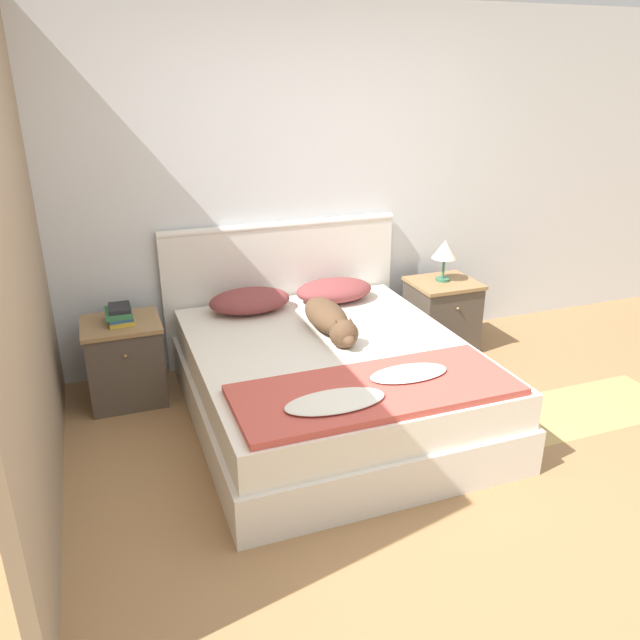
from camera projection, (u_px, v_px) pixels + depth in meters
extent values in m
plane|color=#997047|center=(423.00, 510.00, 3.18)|extent=(16.00, 16.00, 0.00)
cube|color=silver|center=(291.00, 189.00, 4.55)|extent=(9.00, 0.06, 2.55)
cube|color=gray|center=(17.00, 248.00, 3.05)|extent=(0.06, 3.10, 2.55)
cube|color=silver|center=(331.00, 397.00, 3.99)|extent=(1.71, 2.00, 0.28)
cube|color=silver|center=(331.00, 362.00, 3.90)|extent=(1.65, 1.94, 0.21)
cube|color=silver|center=(283.00, 292.00, 4.74)|extent=(1.79, 0.04, 1.03)
cylinder|color=silver|center=(281.00, 225.00, 4.55)|extent=(1.79, 0.06, 0.06)
cube|color=#4C4238|center=(125.00, 363.00, 4.15)|extent=(0.48, 0.43, 0.54)
cube|color=#937047|center=(120.00, 324.00, 4.05)|extent=(0.50, 0.46, 0.03)
sphere|color=#937047|center=(125.00, 356.00, 3.90)|extent=(0.02, 0.02, 0.02)
cube|color=#4C4238|center=(441.00, 317.00, 4.93)|extent=(0.48, 0.43, 0.54)
cube|color=#937047|center=(444.00, 283.00, 4.82)|extent=(0.50, 0.46, 0.03)
sphere|color=#937047|center=(458.00, 309.00, 4.68)|extent=(0.02, 0.02, 0.02)
ellipsoid|color=brown|center=(250.00, 301.00, 4.39)|extent=(0.58, 0.37, 0.16)
ellipsoid|color=brown|center=(334.00, 290.00, 4.60)|extent=(0.58, 0.37, 0.16)
cube|color=#BC4C42|center=(376.00, 390.00, 3.29)|extent=(1.52, 0.61, 0.04)
ellipsoid|color=silver|center=(335.00, 401.00, 3.11)|extent=(0.53, 0.24, 0.04)
ellipsoid|color=silver|center=(409.00, 373.00, 3.40)|extent=(0.46, 0.21, 0.03)
ellipsoid|color=brown|center=(326.00, 316.00, 4.09)|extent=(0.23, 0.53, 0.18)
sphere|color=brown|center=(344.00, 334.00, 3.83)|extent=(0.18, 0.18, 0.18)
ellipsoid|color=brown|center=(348.00, 340.00, 3.76)|extent=(0.08, 0.10, 0.07)
cone|color=brown|center=(336.00, 324.00, 3.80)|extent=(0.06, 0.06, 0.06)
cone|color=brown|center=(350.00, 322.00, 3.83)|extent=(0.06, 0.06, 0.06)
ellipsoid|color=brown|center=(319.00, 310.00, 4.32)|extent=(0.15, 0.24, 0.07)
cube|color=gold|center=(121.00, 320.00, 4.04)|extent=(0.16, 0.21, 0.03)
cube|color=#285689|center=(119.00, 316.00, 4.03)|extent=(0.17, 0.23, 0.02)
cube|color=#337547|center=(118.00, 312.00, 4.02)|extent=(0.17, 0.22, 0.03)
cube|color=#232328|center=(119.00, 308.00, 4.01)|extent=(0.14, 0.19, 0.03)
cylinder|color=#336B4C|center=(443.00, 279.00, 4.84)|extent=(0.11, 0.11, 0.02)
cylinder|color=#336B4C|center=(443.00, 268.00, 4.80)|extent=(0.02, 0.02, 0.16)
cone|color=beige|center=(445.00, 249.00, 4.75)|extent=(0.20, 0.20, 0.14)
cube|color=tan|center=(585.00, 408.00, 4.13)|extent=(1.24, 0.57, 0.00)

